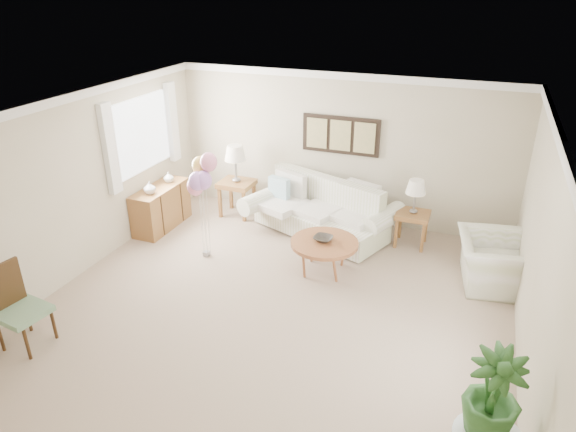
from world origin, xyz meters
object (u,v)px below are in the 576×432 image
(armchair, at_px, (492,262))
(accent_chair, at_px, (16,305))
(balloon_cluster, at_px, (201,176))
(sofa, at_px, (322,213))
(coffee_table, at_px, (324,244))

(armchair, bearing_deg, accent_chair, 114.70)
(armchair, relative_size, balloon_cluster, 0.63)
(sofa, distance_m, armchair, 2.82)
(coffee_table, height_order, balloon_cluster, balloon_cluster)
(sofa, relative_size, accent_chair, 2.67)
(armchair, bearing_deg, sofa, 67.15)
(coffee_table, xyz_separation_m, balloon_cluster, (-1.85, -0.22, 0.89))
(armchair, height_order, balloon_cluster, balloon_cluster)
(coffee_table, relative_size, armchair, 0.93)
(sofa, distance_m, balloon_cluster, 2.26)
(accent_chair, height_order, balloon_cluster, balloon_cluster)
(coffee_table, bearing_deg, armchair, 13.35)
(sofa, xyz_separation_m, coffee_table, (0.43, -1.23, 0.10))
(armchair, bearing_deg, balloon_cluster, 91.61)
(sofa, distance_m, accent_chair, 4.76)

